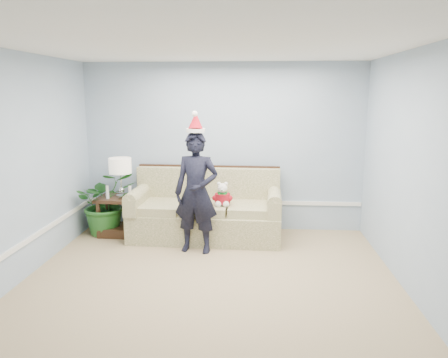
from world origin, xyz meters
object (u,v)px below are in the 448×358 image
side_table (119,220)px  houseplant (106,203)px  table_lamp (120,167)px  teddy_bear (222,197)px  man (196,193)px  sofa (206,213)px

side_table → houseplant: size_ratio=0.65×
table_lamp → houseplant: bearing=173.2°
side_table → houseplant: houseplant is taller
table_lamp → houseplant: size_ratio=0.60×
side_table → teddy_bear: 1.73m
side_table → table_lamp: 0.85m
side_table → table_lamp: size_ratio=1.08×
man → teddy_bear: 0.56m
man → sofa: bearing=92.4°
sofa → man: 0.80m
sofa → man: size_ratio=1.36×
teddy_bear → man: bearing=-129.6°
sofa → teddy_bear: (0.27, -0.22, 0.31)m
table_lamp → man: bearing=-26.9°
houseplant → man: (1.54, -0.68, 0.34)m
sofa → side_table: bearing=-177.9°
houseplant → sofa: bearing=-1.1°
sofa → side_table: sofa is taller
sofa → man: bearing=-93.9°
houseplant → teddy_bear: houseplant is taller
man → table_lamp: bearing=161.2°
houseplant → side_table: bearing=-10.7°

